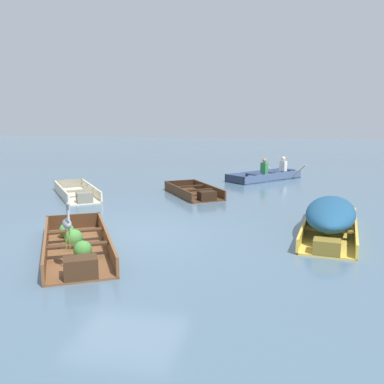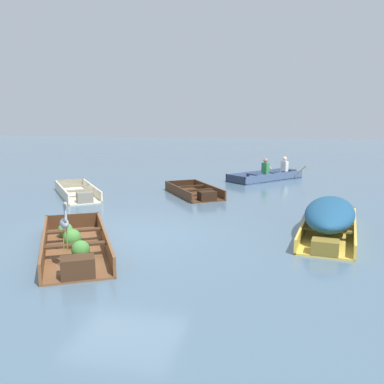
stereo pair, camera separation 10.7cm
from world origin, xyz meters
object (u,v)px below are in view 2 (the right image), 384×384
object	(u,v)px
skiff_cream_mid_moored	(78,193)
rowboat_slate_blue_with_crew	(269,175)
dinghy_wooden_brown_foreground	(75,245)
skiff_yellow_near_moored	(330,216)
skiff_dark_varnish_far_moored	(195,193)
heron_on_dinghy	(64,222)

from	to	relation	value
skiff_cream_mid_moored	rowboat_slate_blue_with_crew	bearing A→B (deg)	40.35
dinghy_wooden_brown_foreground	rowboat_slate_blue_with_crew	size ratio (longest dim) A/B	1.08
skiff_yellow_near_moored	skiff_dark_varnish_far_moored	distance (m)	5.52
skiff_yellow_near_moored	heron_on_dinghy	bearing A→B (deg)	-144.57
dinghy_wooden_brown_foreground	skiff_cream_mid_moored	size ratio (longest dim) A/B	1.16
skiff_cream_mid_moored	dinghy_wooden_brown_foreground	bearing A→B (deg)	-63.98
skiff_dark_varnish_far_moored	heron_on_dinghy	size ratio (longest dim) A/B	3.34
skiff_yellow_near_moored	heron_on_dinghy	size ratio (longest dim) A/B	4.27
dinghy_wooden_brown_foreground	heron_on_dinghy	world-z (taller)	heron_on_dinghy
skiff_yellow_near_moored	rowboat_slate_blue_with_crew	distance (m)	8.30
skiff_cream_mid_moored	skiff_dark_varnish_far_moored	world-z (taller)	skiff_cream_mid_moored
rowboat_slate_blue_with_crew	dinghy_wooden_brown_foreground	bearing A→B (deg)	-108.00
dinghy_wooden_brown_foreground	skiff_yellow_near_moored	size ratio (longest dim) A/B	0.99
skiff_yellow_near_moored	rowboat_slate_blue_with_crew	bearing A→B (deg)	100.94
skiff_dark_varnish_far_moored	rowboat_slate_blue_with_crew	distance (m)	4.78
skiff_dark_varnish_far_moored	heron_on_dinghy	bearing A→B (deg)	-96.19
skiff_yellow_near_moored	skiff_dark_varnish_far_moored	bearing A→B (deg)	134.27
skiff_yellow_near_moored	rowboat_slate_blue_with_crew	world-z (taller)	rowboat_slate_blue_with_crew
heron_on_dinghy	skiff_cream_mid_moored	bearing A→B (deg)	115.05
dinghy_wooden_brown_foreground	skiff_dark_varnish_far_moored	xyz separation A→B (m)	(1.13, 6.26, -0.04)
skiff_yellow_near_moored	skiff_dark_varnish_far_moored	world-z (taller)	skiff_yellow_near_moored
heron_on_dinghy	skiff_yellow_near_moored	bearing A→B (deg)	35.43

